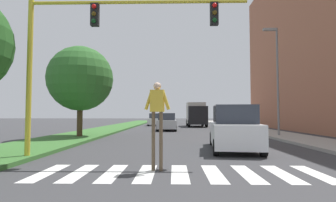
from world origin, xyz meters
TOP-DOWN VIEW (x-y plane):
  - ground_plane at (0.00, 30.00)m, footprint 140.00×140.00m
  - crosswalk at (0.00, 6.83)m, footprint 7.65×2.20m
  - median_strip at (-6.81, 28.00)m, footprint 3.71×64.00m
  - tree_mid at (-6.36, 16.90)m, footprint 4.28×4.28m
  - sidewalk_right at (7.59, 28.00)m, footprint 3.00×64.00m
  - traffic_light_gantry at (-3.04, 8.79)m, footprint 7.76×0.30m
  - street_lamp_right at (7.00, 18.05)m, footprint 1.02×0.24m
  - pedestrian_performer at (-0.63, 7.15)m, footprint 0.75×0.29m
  - suv_crossing at (2.50, 11.52)m, footprint 2.40×4.77m
  - sedan_midblock at (-0.88, 25.24)m, footprint 1.99×4.08m
  - sedan_distant at (-2.70, 36.56)m, footprint 2.06×4.34m
  - truck_box_delivery at (2.74, 33.94)m, footprint 2.40×6.20m

SIDE VIEW (x-z plane):
  - ground_plane at x=0.00m, z-range 0.00..0.00m
  - crosswalk at x=0.00m, z-range 0.00..0.01m
  - median_strip at x=-6.81m, z-range 0.00..0.15m
  - sidewalk_right at x=7.59m, z-range 0.00..0.15m
  - sedan_midblock at x=-0.88m, z-range -0.06..1.63m
  - sedan_distant at x=-2.70m, z-range -0.06..1.64m
  - suv_crossing at x=2.50m, z-range -0.05..1.92m
  - truck_box_delivery at x=2.74m, z-range 0.08..3.18m
  - pedestrian_performer at x=-0.63m, z-range 0.42..2.91m
  - tree_mid at x=-6.36m, z-range 0.97..6.91m
  - traffic_light_gantry at x=-3.04m, z-range 1.31..7.31m
  - street_lamp_right at x=7.00m, z-range 0.84..8.34m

